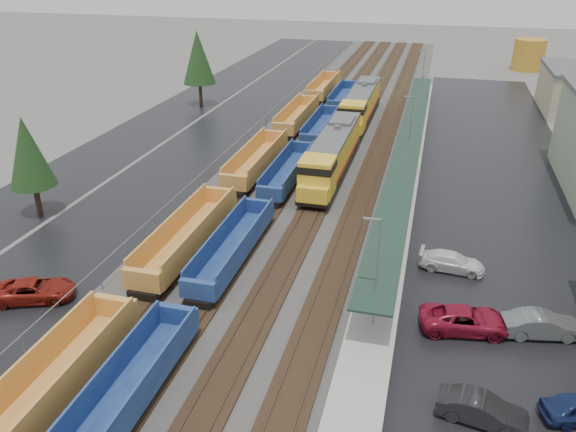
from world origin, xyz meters
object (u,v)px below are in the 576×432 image
object	(u,v)px
parked_car_east_b	(465,320)
parked_car_east_c	(452,262)
parked_car_east_e	(542,325)
locomotive_lead	(332,155)
well_string_yellow	(227,193)
locomotive_trail	(361,105)
storage_tank	(529,55)
well_string_blue	(265,204)
parked_car_west_c	(34,290)
parked_car_east_a	(482,410)

from	to	relation	value
parked_car_east_b	parked_car_east_c	world-z (taller)	parked_car_east_b
parked_car_east_b	parked_car_east_c	xyz separation A→B (m)	(-0.80, 7.36, -0.08)
parked_car_east_c	parked_car_east_e	distance (m)	8.63
locomotive_lead	well_string_yellow	bearing A→B (deg)	-129.81
locomotive_trail	parked_car_east_e	xyz separation A→B (m)	(17.67, -44.09, -1.68)
locomotive_lead	storage_tank	bearing A→B (deg)	68.15
well_string_blue	parked_car_east_e	distance (m)	24.89
locomotive_trail	parked_car_east_e	bearing A→B (deg)	-68.16
well_string_yellow	parked_car_west_c	size ratio (longest dim) A/B	19.80
locomotive_lead	locomotive_trail	bearing A→B (deg)	90.00
locomotive_trail	parked_car_east_b	xyz separation A→B (m)	(13.07, -44.73, -1.69)
locomotive_lead	parked_car_east_c	world-z (taller)	locomotive_lead
storage_tank	parked_car_east_a	distance (m)	98.12
locomotive_lead	well_string_blue	world-z (taller)	locomotive_lead
locomotive_lead	locomotive_trail	xyz separation A→B (m)	(0.00, 21.00, 0.00)
well_string_yellow	parked_car_east_b	bearing A→B (deg)	-33.85
well_string_blue	parked_car_west_c	xyz separation A→B (m)	(-11.30, -16.85, -0.40)
well_string_blue	storage_tank	xyz separation A→B (m)	(30.42, 76.74, 1.83)
well_string_yellow	storage_tank	size ratio (longest dim) A/B	17.77
storage_tank	parked_car_west_c	xyz separation A→B (m)	(-41.72, -93.59, -2.23)
locomotive_trail	locomotive_lead	bearing A→B (deg)	-90.00
storage_tank	parked_car_east_e	bearing A→B (deg)	-95.62
parked_car_east_a	parked_car_east_c	distance (m)	15.09
well_string_blue	parked_car_east_e	bearing A→B (deg)	-29.48
storage_tank	well_string_blue	bearing A→B (deg)	-111.62
locomotive_trail	parked_car_east_a	xyz separation A→B (m)	(13.77, -52.38, -1.73)
storage_tank	well_string_yellow	bearing A→B (deg)	-114.51
parked_car_east_a	parked_car_east_b	bearing A→B (deg)	14.68
well_string_yellow	parked_car_east_e	distance (m)	29.00
parked_car_east_a	parked_car_east_c	bearing A→B (deg)	15.16
storage_tank	parked_car_east_e	distance (m)	89.45
well_string_blue	parked_car_east_a	xyz separation A→B (m)	(17.77, -20.54, -0.40)
locomotive_trail	parked_car_east_b	bearing A→B (deg)	-73.72
well_string_yellow	parked_car_east_a	world-z (taller)	well_string_yellow
storage_tank	parked_car_west_c	bearing A→B (deg)	-114.02
parked_car_west_c	parked_car_east_c	xyz separation A→B (m)	(27.56, 11.34, -0.05)
well_string_blue	parked_car_east_b	distance (m)	21.39
locomotive_lead	parked_car_east_a	world-z (taller)	locomotive_lead
parked_car_east_c	locomotive_trail	bearing A→B (deg)	22.68
storage_tank	parked_car_east_c	bearing A→B (deg)	-99.76
locomotive_trail	well_string_blue	size ratio (longest dim) A/B	0.21
locomotive_trail	storage_tank	bearing A→B (deg)	59.52
locomotive_lead	parked_car_east_e	bearing A→B (deg)	-52.58
well_string_yellow	parked_car_east_b	xyz separation A→B (m)	(21.07, -14.13, -0.46)
well_string_yellow	parked_car_west_c	world-z (taller)	well_string_yellow
well_string_yellow	well_string_blue	distance (m)	4.19
well_string_yellow	parked_car_east_e	bearing A→B (deg)	-27.73
parked_car_east_b	parked_car_east_c	bearing A→B (deg)	-3.27
parked_car_east_a	parked_car_east_c	xyz separation A→B (m)	(-1.50, 15.02, -0.05)
storage_tank	parked_car_east_b	size ratio (longest dim) A/B	1.06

